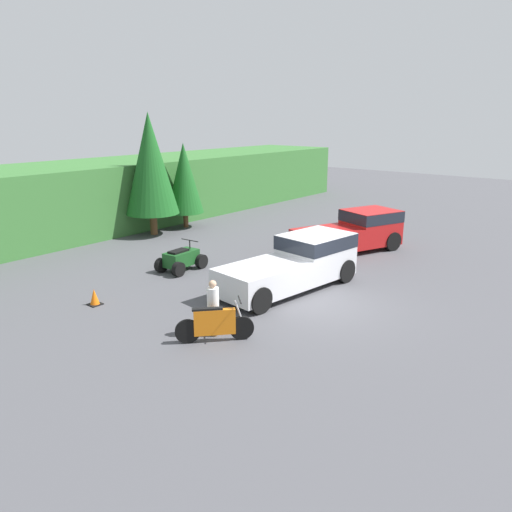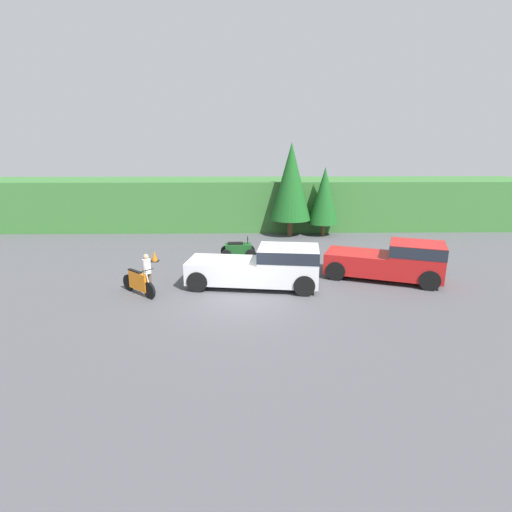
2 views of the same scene
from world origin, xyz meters
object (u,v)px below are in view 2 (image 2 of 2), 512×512
Objects in this scene: dirt_bike at (138,283)px; rider_person at (147,271)px; traffic_cone at (155,257)px; pickup_truck_red at (394,260)px; pickup_truck_second at (265,266)px; quad_atv at (238,250)px.

rider_person is (0.30, 0.34, 0.39)m from dirt_bike.
pickup_truck_red is at bearing -16.24° from traffic_cone.
pickup_truck_red is 3.35× the size of rider_person.
dirt_bike reaches higher than traffic_cone.
traffic_cone is at bearing 133.83° from rider_person.
dirt_bike is 1.04× the size of rider_person.
dirt_bike is at bearing -97.26° from rider_person.
dirt_bike is 5.05m from traffic_cone.
dirt_bike is (-11.13, -1.64, -0.47)m from pickup_truck_red.
pickup_truck_second is 10.58× the size of traffic_cone.
traffic_cone is at bearing 151.37° from pickup_truck_second.
rider_person is (-3.67, -5.27, 0.44)m from quad_atv.
pickup_truck_second is at bearing 50.83° from dirt_bike.
rider_person is at bearing -166.73° from pickup_truck_second.
dirt_bike is 0.60m from rider_person.
dirt_bike is 6.87m from quad_atv.
traffic_cone is (-0.48, 5.02, -0.24)m from dirt_bike.
pickup_truck_second reaches higher than dirt_bike.
quad_atv is (3.97, 5.61, -0.05)m from dirt_bike.
pickup_truck_red is 3.23× the size of dirt_bike.
rider_person reaches higher than traffic_cone.
pickup_truck_red is 12.12m from traffic_cone.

